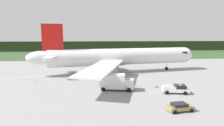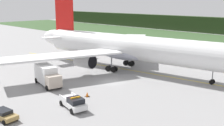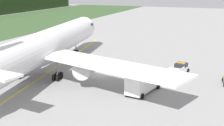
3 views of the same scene
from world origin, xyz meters
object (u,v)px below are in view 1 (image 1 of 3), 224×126
object	(u,v)px
catering_truck	(116,82)
ops_pickup_truck	(176,89)
airliner	(118,57)
staff_car	(180,107)
apron_cone	(157,86)

from	to	relation	value
catering_truck	ops_pickup_truck	bearing A→B (deg)	-15.00
airliner	catering_truck	xyz separation A→B (m)	(-2.73, -18.62, -3.02)
staff_car	apron_cone	xyz separation A→B (m)	(0.73, 12.93, -0.32)
airliner	ops_pickup_truck	bearing A→B (deg)	-66.87
airliner	ops_pickup_truck	distance (m)	24.09
airliner	staff_car	distance (m)	31.18
staff_car	apron_cone	bearing A→B (deg)	86.77
ops_pickup_truck	apron_cone	distance (m)	5.18
staff_car	apron_cone	world-z (taller)	staff_car
airliner	ops_pickup_truck	xyz separation A→B (m)	(9.34, -21.85, -3.97)
ops_pickup_truck	staff_car	xyz separation A→B (m)	(-3.26, -8.44, -0.20)
staff_car	catering_truck	bearing A→B (deg)	127.05
ops_pickup_truck	catering_truck	size ratio (longest dim) A/B	0.73
catering_truck	airliner	bearing A→B (deg)	81.65
apron_cone	airliner	bearing A→B (deg)	111.41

